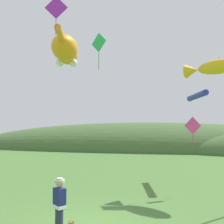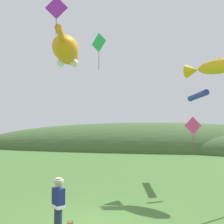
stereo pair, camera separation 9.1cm
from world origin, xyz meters
name	(u,v)px [view 1 (the left image)]	position (x,y,z in m)	size (l,w,h in m)	color
distant_hill_ridge	(161,150)	(2.58, 29.90, 0.00)	(58.93, 15.80, 8.25)	#426033
festival_attendant	(59,206)	(-0.67, -0.99, 0.95)	(0.49, 0.46, 1.77)	#232D47
kite_giant_cat	(66,51)	(-5.29, 11.11, 9.73)	(3.05, 7.27, 2.25)	orange
kite_fish_windsock	(212,67)	(5.08, 5.43, 6.46)	(2.85, 2.10, 0.88)	gold
kite_tube_streamer	(197,96)	(4.69, 8.30, 5.33)	(0.94, 3.15, 0.44)	#2633A5
kite_diamond_green	(99,43)	(-0.69, 3.98, 7.65)	(0.89, 0.53, 1.92)	green
kite_diamond_violet	(56,8)	(-3.26, 4.45, 9.97)	(1.28, 0.25, 2.20)	purple
kite_diamond_pink	(193,126)	(3.99, 4.99, 3.38)	(0.86, 0.34, 1.81)	#E53F8C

